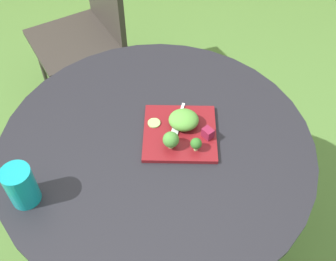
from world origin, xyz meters
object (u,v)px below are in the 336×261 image
at_px(patio_chair, 88,22).
at_px(salad_plate, 180,133).
at_px(drinking_glass, 22,187).
at_px(fork, 178,123).

relative_size(patio_chair, salad_plate, 3.73).
distance_m(patio_chair, drinking_glass, 1.25).
bearing_deg(patio_chair, salad_plate, -63.15).
height_order(patio_chair, salad_plate, patio_chair).
distance_m(salad_plate, fork, 0.04).
bearing_deg(patio_chair, fork, -62.58).
bearing_deg(fork, drinking_glass, -146.64).
relative_size(patio_chair, drinking_glass, 6.76).
height_order(salad_plate, fork, fork).
relative_size(salad_plate, drinking_glass, 1.82).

